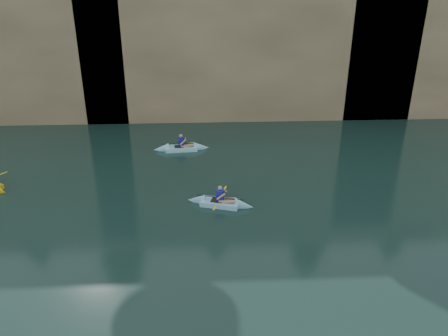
{
  "coord_description": "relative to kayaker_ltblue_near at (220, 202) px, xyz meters",
  "views": [
    {
      "loc": [
        -1.56,
        -9.64,
        10.01
      ],
      "look_at": [
        -0.75,
        6.2,
        3.0
      ],
      "focal_mm": 35.0,
      "sensor_mm": 36.0,
      "label": 1
    }
  ],
  "objects": [
    {
      "name": "sea_cave_east",
      "position": [
        10.82,
        13.35,
        2.09
      ],
      "size": [
        5.0,
        1.0,
        4.5
      ],
      "primitive_type": "cube",
      "color": "black",
      "rests_on": "ground"
    },
    {
      "name": "sea_cave_center",
      "position": [
        -3.18,
        13.35,
        1.44
      ],
      "size": [
        3.5,
        1.0,
        3.2
      ],
      "primitive_type": "cube",
      "color": "black",
      "rests_on": "ground"
    },
    {
      "name": "cliff",
      "position": [
        0.82,
        21.4,
        5.84
      ],
      "size": [
        70.0,
        16.0,
        12.0
      ],
      "primitive_type": "cube",
      "color": "tan",
      "rests_on": "ground"
    },
    {
      "name": "kayaker_ltblue_mid",
      "position": [
        -2.11,
        7.27,
        0.01
      ],
      "size": [
        3.5,
        2.57,
        1.32
      ],
      "rotation": [
        0.0,
        0.0,
        0.08
      ],
      "color": "#98EAFF",
      "rests_on": "ground"
    },
    {
      "name": "cliff_slab_center",
      "position": [
        2.82,
        14.0,
        5.54
      ],
      "size": [
        24.0,
        2.4,
        11.4
      ],
      "primitive_type": "cube",
      "color": "tan",
      "rests_on": "ground"
    },
    {
      "name": "kayaker_ltblue_near",
      "position": [
        0.0,
        0.0,
        0.0
      ],
      "size": [
        3.29,
        2.41,
        1.27
      ],
      "rotation": [
        0.0,
        0.0,
        -0.29
      ],
      "color": "#90CEF2",
      "rests_on": "ground"
    }
  ]
}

